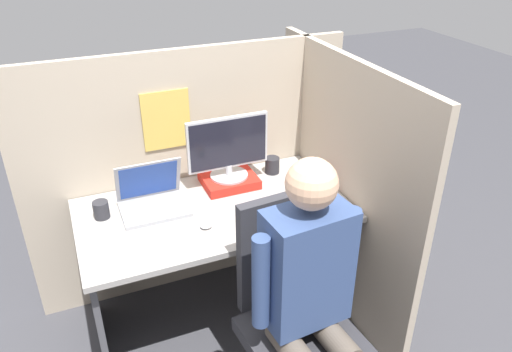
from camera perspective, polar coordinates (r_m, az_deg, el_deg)
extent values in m
cube|color=tan|center=(2.89, -7.37, 0.22)|extent=(1.86, 0.04, 1.46)
cube|color=gold|center=(2.69, -10.21, 6.29)|extent=(0.26, 0.01, 0.32)
cube|color=tan|center=(2.76, 9.62, -1.42)|extent=(0.04, 1.39, 1.46)
cube|color=#9E9993|center=(2.57, -4.87, -3.98)|extent=(1.36, 0.75, 0.03)
cube|color=#4C4C51|center=(2.71, -17.94, -13.17)|extent=(0.03, 0.63, 0.70)
cube|color=#4C4C51|center=(2.99, 7.31, -7.24)|extent=(0.03, 0.63, 0.70)
cube|color=red|center=(2.76, -3.09, -0.47)|extent=(0.29, 0.25, 0.05)
cylinder|color=#B2B2B7|center=(2.74, -3.11, 0.10)|extent=(0.21, 0.21, 0.01)
cylinder|color=#B2B2B7|center=(2.72, -3.12, 0.74)|extent=(0.04, 0.04, 0.06)
cube|color=#B2B2B7|center=(2.66, -3.25, 3.84)|extent=(0.45, 0.02, 0.29)
cube|color=black|center=(2.65, -3.15, 3.73)|extent=(0.42, 0.00, 0.26)
cube|color=#99999E|center=(2.58, -11.54, -3.73)|extent=(0.33, 0.26, 0.02)
cube|color=silver|center=(2.59, -11.66, -3.30)|extent=(0.28, 0.14, 0.00)
cube|color=#99999E|center=(2.58, -12.20, -0.43)|extent=(0.33, 0.10, 0.24)
cube|color=#1E3D93|center=(2.58, -12.18, -0.47)|extent=(0.29, 0.09, 0.21)
ellipsoid|color=silver|center=(2.41, -5.71, -5.63)|extent=(0.06, 0.05, 0.03)
cube|color=#A31919|center=(2.72, 6.81, -1.14)|extent=(0.04, 0.15, 0.05)
cone|color=orange|center=(2.37, -0.13, -5.78)|extent=(0.05, 0.11, 0.05)
cylinder|color=green|center=(2.42, -0.73, -4.96)|extent=(0.03, 0.02, 0.03)
cube|color=#2D2D33|center=(2.29, 5.28, -18.18)|extent=(0.50, 0.50, 0.07)
cube|color=#2D2D33|center=(2.26, 3.08, -8.20)|extent=(0.44, 0.09, 0.55)
cylinder|color=brown|center=(2.12, 4.39, -19.38)|extent=(0.13, 0.30, 0.11)
cylinder|color=brown|center=(2.20, 8.60, -17.62)|extent=(0.13, 0.30, 0.11)
cube|color=#334775|center=(2.01, 5.80, -10.29)|extent=(0.36, 0.23, 0.52)
sphere|color=#D8A884|center=(1.80, 6.39, -0.91)|extent=(0.20, 0.20, 0.20)
cylinder|color=#334775|center=(1.93, 0.55, -12.11)|extent=(0.07, 0.07, 0.42)
cylinder|color=#334775|center=(2.11, 10.55, -8.56)|extent=(0.07, 0.07, 0.42)
cylinder|color=#232328|center=(2.86, 1.87, 1.25)|extent=(0.08, 0.08, 0.09)
cylinder|color=#28282D|center=(2.57, -17.28, -3.70)|extent=(0.08, 0.08, 0.09)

